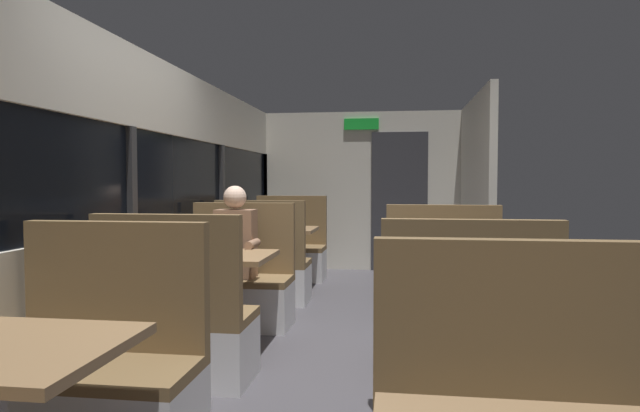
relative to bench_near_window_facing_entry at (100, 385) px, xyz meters
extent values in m
cube|color=#423F44|center=(0.89, 1.39, -0.34)|extent=(3.30, 9.20, 0.02)
cube|color=beige|center=(-0.56, 1.39, 0.15)|extent=(0.08, 8.40, 0.95)
cube|color=beige|center=(-0.56, 1.39, 1.67)|extent=(0.08, 8.40, 0.60)
cube|color=black|center=(-0.57, 1.39, 1.00)|extent=(0.03, 8.40, 0.75)
cube|color=#2D2D30|center=(-0.54, 1.39, 1.00)|extent=(0.06, 0.08, 0.75)
cube|color=#2D2D30|center=(-0.54, 3.49, 1.00)|extent=(0.06, 0.08, 0.75)
cube|color=#2D2D30|center=(-0.54, 5.59, 1.00)|extent=(0.06, 0.08, 0.75)
cube|color=beige|center=(0.89, 5.59, 0.82)|extent=(2.90, 0.08, 2.30)
cube|color=#333338|center=(1.44, 5.54, 0.67)|extent=(0.80, 0.04, 2.00)
cube|color=green|center=(0.89, 5.53, 1.79)|extent=(0.50, 0.03, 0.16)
cube|color=beige|center=(2.34, 4.39, 0.82)|extent=(0.08, 2.40, 2.30)
cube|color=brown|center=(0.00, -0.04, 0.09)|extent=(0.95, 0.50, 0.06)
cube|color=brown|center=(0.00, 0.17, 0.45)|extent=(0.95, 0.08, 0.65)
cylinder|color=#9E9EA3|center=(0.00, 1.63, 0.02)|extent=(0.10, 0.10, 0.70)
cube|color=olive|center=(0.00, 1.63, 0.39)|extent=(0.90, 0.70, 0.04)
cube|color=silver|center=(0.00, 0.97, -0.13)|extent=(0.95, 0.50, 0.39)
cube|color=brown|center=(0.00, 0.97, 0.09)|extent=(0.95, 0.50, 0.06)
cube|color=brown|center=(0.00, 0.76, 0.45)|extent=(0.95, 0.08, 0.65)
cube|color=silver|center=(0.00, 2.29, -0.13)|extent=(0.95, 0.50, 0.39)
cube|color=brown|center=(0.00, 2.29, 0.09)|extent=(0.95, 0.50, 0.06)
cube|color=brown|center=(0.00, 2.50, 0.45)|extent=(0.95, 0.08, 0.65)
cylinder|color=#9E9EA3|center=(0.00, 3.97, 0.02)|extent=(0.10, 0.10, 0.70)
cube|color=olive|center=(0.00, 3.97, 0.39)|extent=(0.90, 0.70, 0.04)
cube|color=silver|center=(0.00, 3.31, -0.13)|extent=(0.95, 0.50, 0.39)
cube|color=brown|center=(0.00, 3.31, 0.09)|extent=(0.95, 0.50, 0.06)
cube|color=brown|center=(0.00, 3.10, 0.45)|extent=(0.95, 0.08, 0.65)
cube|color=silver|center=(0.00, 4.63, -0.13)|extent=(0.95, 0.50, 0.39)
cube|color=brown|center=(0.00, 4.63, 0.09)|extent=(0.95, 0.50, 0.06)
cube|color=brown|center=(0.00, 4.84, 0.45)|extent=(0.95, 0.08, 0.65)
cube|color=brown|center=(1.79, -0.43, 0.45)|extent=(0.95, 0.08, 0.65)
cylinder|color=#9E9EA3|center=(1.79, 1.43, 0.02)|extent=(0.10, 0.10, 0.70)
cube|color=olive|center=(1.79, 1.43, 0.39)|extent=(0.90, 0.70, 0.04)
cube|color=silver|center=(1.79, 0.77, -0.13)|extent=(0.95, 0.50, 0.39)
cube|color=brown|center=(1.79, 0.77, 0.09)|extent=(0.95, 0.50, 0.06)
cube|color=brown|center=(1.79, 0.56, 0.45)|extent=(0.95, 0.08, 0.65)
cube|color=silver|center=(1.79, 2.09, -0.13)|extent=(0.95, 0.50, 0.39)
cube|color=brown|center=(1.79, 2.09, 0.09)|extent=(0.95, 0.50, 0.06)
cube|color=brown|center=(1.79, 2.30, 0.45)|extent=(0.95, 0.08, 0.65)
cube|color=#26262D|center=(0.00, 2.29, -0.10)|extent=(0.30, 0.36, 0.45)
cube|color=#8C664C|center=(0.00, 2.24, 0.42)|extent=(0.34, 0.22, 0.60)
sphere|color=beige|center=(0.00, 2.22, 0.83)|extent=(0.20, 0.20, 0.20)
cylinder|color=#8C664C|center=(-0.20, 2.06, 0.44)|extent=(0.07, 0.28, 0.07)
cylinder|color=#8C664C|center=(0.20, 2.06, 0.44)|extent=(0.07, 0.28, 0.07)
cylinder|color=#B23333|center=(0.05, 1.64, 0.46)|extent=(0.07, 0.07, 0.09)
camera|label=1|loc=(1.39, -2.39, 0.98)|focal=30.64mm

